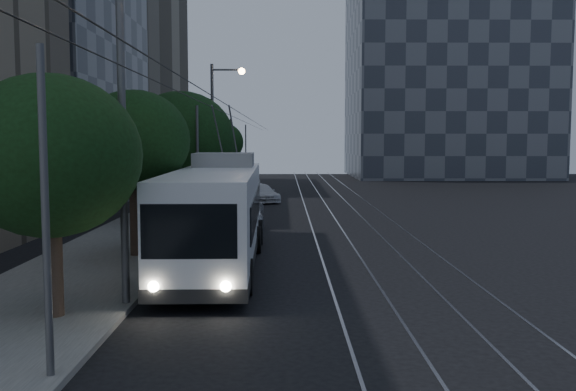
# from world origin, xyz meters

# --- Properties ---
(ground) EXTENTS (120.00, 120.00, 0.00)m
(ground) POSITION_xyz_m (0.00, 0.00, 0.00)
(ground) COLOR black
(ground) RESTS_ON ground
(sidewalk) EXTENTS (5.00, 90.00, 0.15)m
(sidewalk) POSITION_xyz_m (-7.50, 20.00, 0.07)
(sidewalk) COLOR #65635E
(sidewalk) RESTS_ON ground
(tram_rails) EXTENTS (4.52, 90.00, 0.02)m
(tram_rails) POSITION_xyz_m (2.50, 20.00, 0.01)
(tram_rails) COLOR #9998A1
(tram_rails) RESTS_ON ground
(overhead_wires) EXTENTS (2.23, 90.00, 6.00)m
(overhead_wires) POSITION_xyz_m (-4.97, 20.00, 3.47)
(overhead_wires) COLOR black
(overhead_wires) RESTS_ON ground
(building_glass_mid) EXTENTS (14.40, 18.40, 26.80)m
(building_glass_mid) POSITION_xyz_m (-19.00, 22.00, 13.42)
(building_glass_mid) COLOR #383D47
(building_glass_mid) RESTS_ON ground
(building_tan_far) EXTENTS (14.40, 22.40, 34.80)m
(building_tan_far) POSITION_xyz_m (-19.00, 42.00, 17.42)
(building_tan_far) COLOR gray
(building_tan_far) RESTS_ON ground
(building_distant_right) EXTENTS (22.00, 18.00, 24.00)m
(building_distant_right) POSITION_xyz_m (18.00, 55.00, 12.00)
(building_distant_right) COLOR #383D47
(building_distant_right) RESTS_ON ground
(trolleybus) EXTENTS (2.86, 12.94, 5.63)m
(trolleybus) POSITION_xyz_m (-3.42, 0.66, 1.77)
(trolleybus) COLOR silver
(trolleybus) RESTS_ON ground
(pickup_silver) EXTENTS (3.05, 6.34, 1.74)m
(pickup_silver) POSITION_xyz_m (-3.48, 8.00, 0.87)
(pickup_silver) COLOR #ABADB3
(pickup_silver) RESTS_ON ground
(car_white_a) EXTENTS (1.61, 3.66, 1.23)m
(car_white_a) POSITION_xyz_m (-4.30, 18.30, 0.61)
(car_white_a) COLOR silver
(car_white_a) RESTS_ON ground
(car_white_b) EXTENTS (3.15, 4.60, 1.24)m
(car_white_b) POSITION_xyz_m (-2.70, 23.45, 0.62)
(car_white_b) COLOR silver
(car_white_b) RESTS_ON ground
(car_white_c) EXTENTS (1.96, 4.89, 1.58)m
(car_white_c) POSITION_xyz_m (-4.20, 26.55, 0.79)
(car_white_c) COLOR #B4B5B9
(car_white_c) RESTS_ON ground
(car_white_d) EXTENTS (2.06, 4.15, 1.36)m
(car_white_d) POSITION_xyz_m (-4.12, 34.46, 0.68)
(car_white_d) COLOR silver
(car_white_d) RESTS_ON ground
(tree_0) EXTENTS (4.28, 4.28, 5.91)m
(tree_0) POSITION_xyz_m (-6.61, -6.10, 3.96)
(tree_0) COLOR #2F231A
(tree_0) RESTS_ON ground
(tree_1) EXTENTS (4.02, 4.02, 6.15)m
(tree_1) POSITION_xyz_m (-6.50, 2.02, 4.31)
(tree_1) COLOR #2F231A
(tree_1) RESTS_ON ground
(tree_2) EXTENTS (5.62, 5.62, 6.89)m
(tree_2) POSITION_xyz_m (-6.50, 12.65, 4.36)
(tree_2) COLOR #2F231A
(tree_2) RESTS_ON ground
(tree_3) EXTENTS (5.17, 5.17, 6.49)m
(tree_3) POSITION_xyz_m (-6.50, 16.68, 4.15)
(tree_3) COLOR #2F231A
(tree_3) RESTS_ON ground
(tree_4) EXTENTS (3.94, 3.94, 5.83)m
(tree_4) POSITION_xyz_m (-7.00, 30.00, 4.03)
(tree_4) COLOR #2F231A
(tree_4) RESTS_ON ground
(tree_5) EXTENTS (3.87, 3.87, 5.86)m
(tree_5) POSITION_xyz_m (-6.50, 34.12, 4.09)
(tree_5) COLOR #2F231A
(tree_5) RESTS_ON ground
(streetlamp_near) EXTENTS (2.28, 0.44, 9.36)m
(streetlamp_near) POSITION_xyz_m (-4.80, -4.87, 5.67)
(streetlamp_near) COLOR #555558
(streetlamp_near) RESTS_ON ground
(streetlamp_far) EXTENTS (2.27, 0.44, 9.28)m
(streetlamp_far) POSITION_xyz_m (-5.40, 21.27, 5.63)
(streetlamp_far) COLOR #555558
(streetlamp_far) RESTS_ON ground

